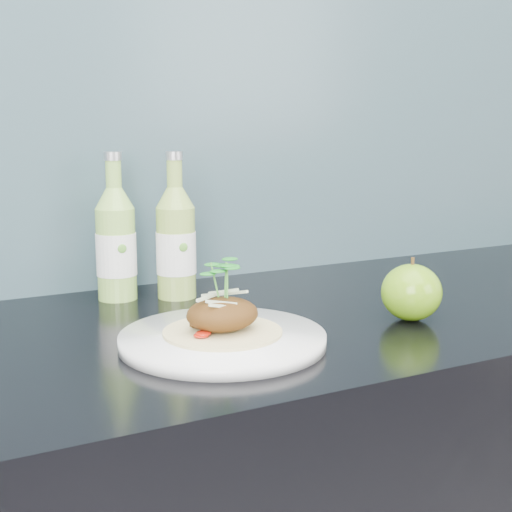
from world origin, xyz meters
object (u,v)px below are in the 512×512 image
object	(u,v)px
dinner_plate	(223,339)
green_apple	(411,292)
cider_bottle_right	(176,243)
cider_bottle_left	(116,244)

from	to	relation	value
dinner_plate	green_apple	distance (m)	0.29
cider_bottle_right	green_apple	bearing A→B (deg)	-54.18
dinner_plate	green_apple	bearing A→B (deg)	-3.76
dinner_plate	cider_bottle_right	size ratio (longest dim) A/B	1.22
dinner_plate	cider_bottle_left	xyz separation A→B (m)	(-0.05, 0.30, 0.08)
cider_bottle_left	cider_bottle_right	size ratio (longest dim) A/B	1.00
dinner_plate	cider_bottle_right	distance (m)	0.28
cider_bottle_left	cider_bottle_right	xyz separation A→B (m)	(0.09, -0.03, 0.00)
dinner_plate	green_apple	xyz separation A→B (m)	(0.29, -0.02, 0.03)
cider_bottle_left	green_apple	bearing A→B (deg)	-37.09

